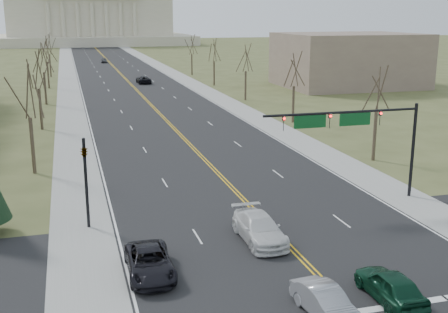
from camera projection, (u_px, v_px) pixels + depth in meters
ground at (344, 302)px, 27.24m from camera, size 600.00×600.00×0.00m
road at (121, 74)px, 129.86m from camera, size 20.00×380.00×0.01m
cross_road at (296, 253)px, 32.84m from camera, size 120.00×14.00×0.01m
sidewalk_left at (67, 76)px, 126.72m from camera, size 4.00×380.00×0.03m
sidewalk_right at (172, 73)px, 133.00m from camera, size 4.00×380.00×0.03m
center_line at (121, 74)px, 129.86m from camera, size 0.42×380.00×0.01m
edge_line_left at (77, 75)px, 127.30m from camera, size 0.15×380.00×0.01m
edge_line_right at (163, 73)px, 132.43m from camera, size 0.15×380.00×0.01m
stop_bar at (445, 298)px, 27.62m from camera, size 9.50×0.50×0.01m
capitol at (90, 12)px, 256.88m from camera, size 90.00×60.00×50.00m
signal_mast at (354, 126)px, 40.36m from camera, size 12.12×0.44×7.20m
signal_left at (86, 173)px, 35.91m from camera, size 0.32×0.36×6.00m
tree_r_0 at (378, 92)px, 52.07m from camera, size 3.74×3.74×8.50m
tree_l_0 at (28, 95)px, 47.59m from camera, size 3.96×3.96×9.00m
tree_r_1 at (294, 71)px, 70.73m from camera, size 3.74×3.74×8.50m
tree_l_1 at (38, 72)px, 66.25m from camera, size 3.96×3.96×9.00m
tree_r_2 at (246, 59)px, 89.39m from camera, size 3.74×3.74×8.50m
tree_l_2 at (43, 59)px, 84.91m from camera, size 3.96×3.96×9.00m
tree_r_3 at (214, 51)px, 108.05m from camera, size 3.74×3.74×8.50m
tree_l_3 at (46, 51)px, 103.57m from camera, size 3.96×3.96×9.00m
tree_r_4 at (192, 46)px, 126.70m from camera, size 3.74×3.74×8.50m
tree_l_4 at (49, 45)px, 122.23m from camera, size 3.96×3.96×9.00m
bldg_right_mass at (348, 60)px, 107.38m from camera, size 25.00×20.00×10.00m
car_nb_inner_lead at (390, 285)px, 27.24m from camera, size 1.87×4.60×1.56m
car_sb_inner_lead at (326, 302)px, 25.79m from camera, size 1.97×4.44×1.42m
car_sb_outer_lead at (150, 262)px, 29.93m from camera, size 2.46×5.20×1.43m
car_sb_inner_second at (259, 228)px, 34.42m from camera, size 2.34×5.62×1.62m
car_far_nb at (143, 80)px, 112.59m from camera, size 2.62×5.42×1.49m
car_far_sb at (104, 60)px, 159.75m from camera, size 1.88×4.14×1.38m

